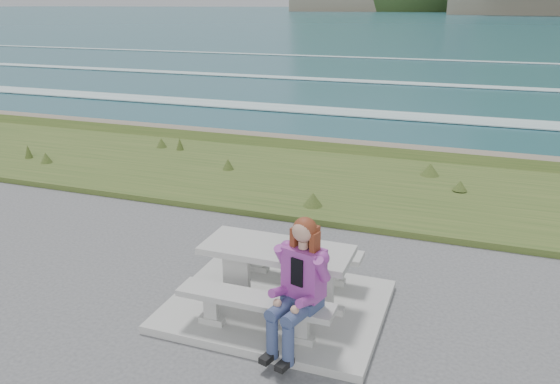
{
  "coord_description": "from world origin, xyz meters",
  "views": [
    {
      "loc": [
        2.07,
        -5.56,
        3.6
      ],
      "look_at": [
        -0.4,
        1.2,
        1.11
      ],
      "focal_mm": 35.0,
      "sensor_mm": 36.0,
      "label": 1
    }
  ],
  "objects_px": {
    "bench_landward": "(255,305)",
    "seated_woman": "(295,304)",
    "picnic_table": "(277,259)",
    "bench_seaward": "(295,253)"
  },
  "relations": [
    {
      "from": "picnic_table",
      "to": "seated_woman",
      "type": "distance_m",
      "value": 0.98
    },
    {
      "from": "seated_woman",
      "to": "bench_landward",
      "type": "bearing_deg",
      "value": -178.66
    },
    {
      "from": "seated_woman",
      "to": "bench_seaward",
      "type": "bearing_deg",
      "value": 124.42
    },
    {
      "from": "bench_seaward",
      "to": "picnic_table",
      "type": "bearing_deg",
      "value": -90.0
    },
    {
      "from": "bench_seaward",
      "to": "seated_woman",
      "type": "distance_m",
      "value": 1.63
    },
    {
      "from": "bench_landward",
      "to": "seated_woman",
      "type": "relative_size",
      "value": 1.24
    },
    {
      "from": "picnic_table",
      "to": "seated_woman",
      "type": "xyz_separation_m",
      "value": [
        0.51,
        -0.83,
        -0.05
      ]
    },
    {
      "from": "picnic_table",
      "to": "bench_landward",
      "type": "relative_size",
      "value": 1.0
    },
    {
      "from": "picnic_table",
      "to": "seated_woman",
      "type": "bearing_deg",
      "value": -58.45
    },
    {
      "from": "bench_landward",
      "to": "seated_woman",
      "type": "distance_m",
      "value": 0.56
    }
  ]
}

